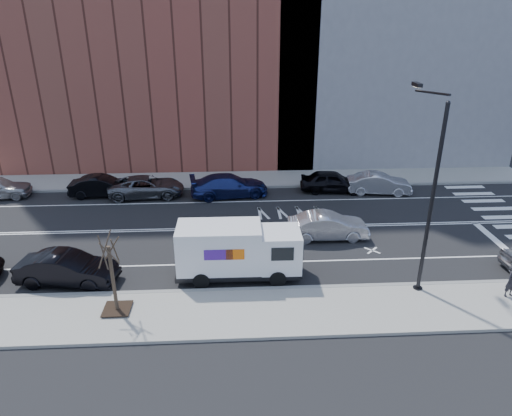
{
  "coord_description": "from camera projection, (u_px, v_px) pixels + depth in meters",
  "views": [
    {
      "loc": [
        -1.76,
        -25.52,
        12.31
      ],
      "look_at": [
        -0.38,
        -0.14,
        1.4
      ],
      "focal_mm": 32.0,
      "sensor_mm": 36.0,
      "label": 1
    }
  ],
  "objects": [
    {
      "name": "far_parked_f",
      "position": [
        379.0,
        183.0,
        33.5
      ],
      "size": [
        4.75,
        2.14,
        1.51
      ],
      "primitive_type": "imported",
      "rotation": [
        0.0,
        0.0,
        1.45
      ],
      "color": "silver",
      "rests_on": "ground"
    },
    {
      "name": "streetlight",
      "position": [
        429.0,
        188.0,
        20.36
      ],
      "size": [
        0.44,
        4.02,
        9.34
      ],
      "color": "black",
      "rests_on": "ground"
    },
    {
      "name": "far_parked_d",
      "position": [
        229.0,
        186.0,
        32.95
      ],
      "size": [
        5.83,
        3.0,
        1.62
      ],
      "primitive_type": "imported",
      "rotation": [
        0.0,
        0.0,
        1.71
      ],
      "color": "navy",
      "rests_on": "ground"
    },
    {
      "name": "far_parked_e",
      "position": [
        332.0,
        181.0,
        33.81
      ],
      "size": [
        4.82,
        2.34,
        1.59
      ],
      "primitive_type": "imported",
      "rotation": [
        0.0,
        0.0,
        1.47
      ],
      "color": "black",
      "rests_on": "ground"
    },
    {
      "name": "sidewalk_far",
      "position": [
        255.0,
        179.0,
        36.4
      ],
      "size": [
        44.0,
        3.6,
        0.15
      ],
      "primitive_type": "cube",
      "color": "gray",
      "rests_on": "ground"
    },
    {
      "name": "sidewalk_near",
      "position": [
        275.0,
        312.0,
        20.25
      ],
      "size": [
        44.0,
        3.6,
        0.15
      ],
      "primitive_type": "cube",
      "color": "gray",
      "rests_on": "ground"
    },
    {
      "name": "bldg_concrete",
      "position": [
        393.0,
        4.0,
        38.14
      ],
      "size": [
        20.0,
        10.0,
        26.0
      ],
      "primitive_type": "cube",
      "color": "slate",
      "rests_on": "ground"
    },
    {
      "name": "near_parked_rear_a",
      "position": [
        67.0,
        269.0,
        22.25
      ],
      "size": [
        5.01,
        2.3,
        1.59
      ],
      "primitive_type": "imported",
      "rotation": [
        0.0,
        0.0,
        1.44
      ],
      "color": "black",
      "rests_on": "ground"
    },
    {
      "name": "driving_sedan",
      "position": [
        328.0,
        226.0,
        26.76
      ],
      "size": [
        4.71,
        1.68,
        1.55
      ],
      "primitive_type": "imported",
      "rotation": [
        0.0,
        0.0,
        1.58
      ],
      "color": "#AFAFB4",
      "rests_on": "ground"
    },
    {
      "name": "pedestrian",
      "position": [
        512.0,
        281.0,
        20.94
      ],
      "size": [
        0.68,
        0.54,
        1.62
      ],
      "primitive_type": "imported",
      "rotation": [
        0.0,
        0.0,
        0.29
      ],
      "color": "black",
      "rests_on": "sidewalk_near"
    },
    {
      "name": "fedex_van",
      "position": [
        238.0,
        250.0,
        22.55
      ],
      "size": [
        6.22,
        2.27,
        2.83
      ],
      "rotation": [
        0.0,
        0.0,
        -0.01
      ],
      "color": "black",
      "rests_on": "ground"
    },
    {
      "name": "far_parked_b",
      "position": [
        102.0,
        186.0,
        32.97
      ],
      "size": [
        4.62,
        1.7,
        1.51
      ],
      "primitive_type": "imported",
      "rotation": [
        0.0,
        0.0,
        1.59
      ],
      "color": "black",
      "rests_on": "ground"
    },
    {
      "name": "bldg_brick",
      "position": [
        154.0,
        30.0,
        37.93
      ],
      "size": [
        26.0,
        10.0,
        22.0
      ],
      "primitive_type": "cube",
      "color": "brown",
      "rests_on": "ground"
    },
    {
      "name": "curb_near",
      "position": [
        272.0,
        289.0,
        21.9
      ],
      "size": [
        44.0,
        0.25,
        0.17
      ],
      "primitive_type": "cube",
      "color": "gray",
      "rests_on": "ground"
    },
    {
      "name": "curb_far",
      "position": [
        256.0,
        187.0,
        34.75
      ],
      "size": [
        44.0,
        0.25,
        0.17
      ],
      "primitive_type": "cube",
      "color": "gray",
      "rests_on": "ground"
    },
    {
      "name": "ground",
      "position": [
        262.0,
        228.0,
        28.36
      ],
      "size": [
        120.0,
        120.0,
        0.0
      ],
      "primitive_type": "plane",
      "color": "black",
      "rests_on": "ground"
    },
    {
      "name": "street_tree",
      "position": [
        114.0,
        285.0,
        19.73
      ],
      "size": [
        1.2,
        1.2,
        3.75
      ],
      "color": "black",
      "rests_on": "ground"
    },
    {
      "name": "far_parked_c",
      "position": [
        146.0,
        187.0,
        32.93
      ],
      "size": [
        5.53,
        2.88,
        1.49
      ],
      "primitive_type": "imported",
      "rotation": [
        0.0,
        0.0,
        1.65
      ],
      "color": "#56595F",
      "rests_on": "ground"
    },
    {
      "name": "road_markings",
      "position": [
        262.0,
        228.0,
        28.36
      ],
      "size": [
        40.0,
        8.6,
        0.01
      ],
      "primitive_type": null,
      "color": "white",
      "rests_on": "ground"
    },
    {
      "name": "crosswalk",
      "position": [
        511.0,
        222.0,
        29.15
      ],
      "size": [
        3.0,
        14.0,
        0.01
      ],
      "primitive_type": null,
      "color": "white",
      "rests_on": "ground"
    }
  ]
}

